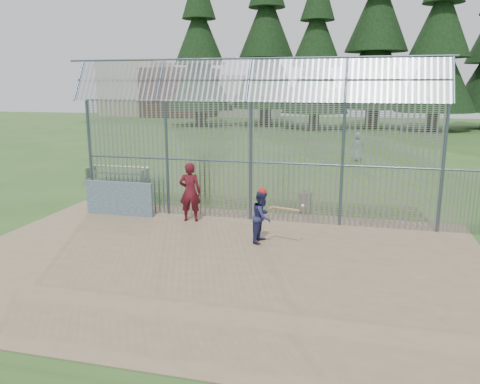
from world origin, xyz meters
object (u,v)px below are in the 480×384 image
(onlooker, at_px, (190,192))
(dugout_wall, at_px, (119,198))
(batter, at_px, (262,217))
(trash_can, at_px, (305,202))
(bleacher, at_px, (118,174))

(onlooker, bearing_deg, dugout_wall, -11.42)
(dugout_wall, distance_m, batter, 5.70)
(dugout_wall, relative_size, onlooker, 1.25)
(batter, relative_size, trash_can, 1.85)
(onlooker, bearing_deg, batter, 141.34)
(dugout_wall, height_order, trash_can, dugout_wall)
(onlooker, height_order, trash_can, onlooker)
(dugout_wall, relative_size, trash_can, 3.05)
(trash_can, height_order, bleacher, trash_can)
(batter, distance_m, onlooker, 3.19)
(batter, bearing_deg, onlooker, 68.45)
(dugout_wall, xyz_separation_m, batter, (5.45, -1.66, 0.16))
(dugout_wall, relative_size, batter, 1.64)
(batter, relative_size, onlooker, 0.76)
(batter, xyz_separation_m, onlooker, (-2.77, 1.56, 0.24))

